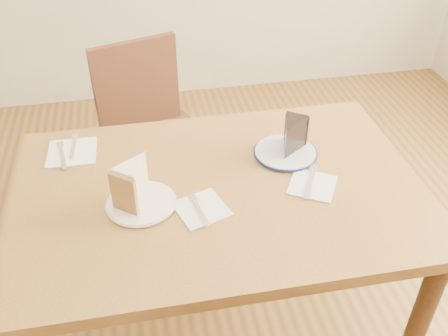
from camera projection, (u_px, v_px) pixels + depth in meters
table at (220, 211)px, 1.53m from camera, size 1.20×0.80×0.75m
chair_far at (153, 139)px, 2.14m from camera, size 0.55×0.55×0.88m
plate_cream at (141, 203)px, 1.40m from camera, size 0.19×0.19×0.01m
plate_navy at (285, 153)px, 1.60m from camera, size 0.19×0.19×0.01m
carrot_cake at (136, 182)px, 1.37m from camera, size 0.13×0.13×0.11m
chocolate_cake at (291, 138)px, 1.56m from camera, size 0.12×0.13×0.10m
napkin_cream at (201, 209)px, 1.39m from camera, size 0.17×0.17×0.00m
napkin_navy at (312, 185)px, 1.47m from camera, size 0.18×0.18×0.00m
napkin_spare at (72, 152)px, 1.60m from camera, size 0.16×0.16×0.00m
fork_cream at (200, 211)px, 1.37m from camera, size 0.04×0.14×0.00m
knife_navy at (310, 181)px, 1.48m from camera, size 0.09×0.16×0.00m
fork_spare at (73, 147)px, 1.62m from camera, size 0.02×0.14×0.00m
knife_spare at (62, 156)px, 1.58m from camera, size 0.04×0.16×0.00m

